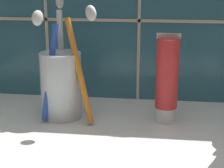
{
  "coord_description": "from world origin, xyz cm",
  "views": [
    {
      "loc": [
        5.24,
        -45.91,
        23.91
      ],
      "look_at": [
        -1.1,
        3.53,
        9.25
      ],
      "focal_mm": 60.0,
      "sensor_mm": 36.0,
      "label": 1
    }
  ],
  "objects": [
    {
      "name": "toothpaste_tube",
      "position": [
        6.56,
        8.83,
        8.77
      ],
      "size": [
        3.56,
        3.39,
        13.69
      ],
      "color": "white",
      "rests_on": "sink_counter"
    },
    {
      "name": "toothbrush_cup",
      "position": [
        -9.76,
        8.79,
        7.76
      ],
      "size": [
        10.23,
        10.04,
        18.97
      ],
      "color": "silver",
      "rests_on": "sink_counter"
    },
    {
      "name": "sink_counter",
      "position": [
        0.0,
        0.0,
        1.0
      ],
      "size": [
        65.9,
        38.83,
        2.0
      ],
      "primitive_type": "cube",
      "color": "white",
      "rests_on": "ground"
    }
  ]
}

